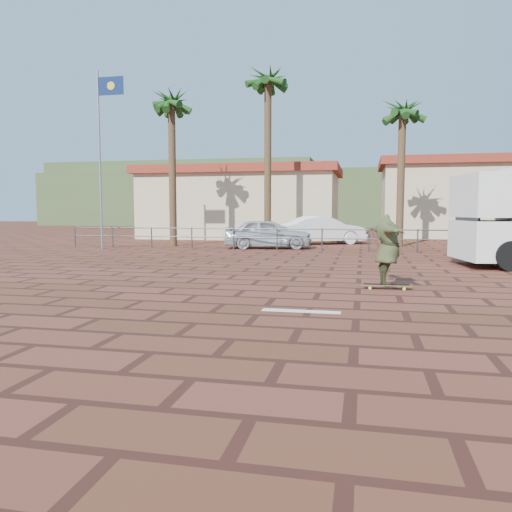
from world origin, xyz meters
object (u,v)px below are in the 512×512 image
at_px(longboard, 387,285).
at_px(car_silver, 268,234).
at_px(skateboarder, 387,250).
at_px(car_white, 323,230).

height_order(longboard, car_silver, car_silver).
bearing_deg(skateboarder, car_white, -6.68).
height_order(car_silver, car_white, car_white).
relative_size(skateboarder, car_silver, 0.48).
relative_size(skateboarder, car_white, 0.44).
distance_m(longboard, car_white, 15.05).
bearing_deg(car_silver, skateboarder, -165.41).
bearing_deg(car_silver, car_white, -41.66).
relative_size(longboard, skateboarder, 0.56).
distance_m(longboard, car_silver, 12.33).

